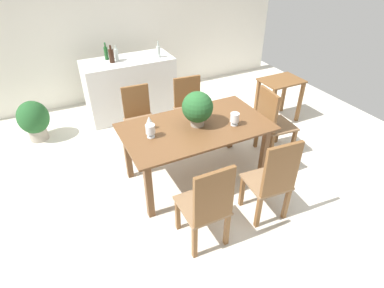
% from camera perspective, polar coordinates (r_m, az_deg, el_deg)
% --- Properties ---
extents(ground_plane, '(7.04, 7.04, 0.00)m').
position_cam_1_polar(ground_plane, '(4.36, -1.14, -3.59)').
color(ground_plane, silver).
extents(back_wall, '(6.40, 0.10, 2.60)m').
position_cam_1_polar(back_wall, '(6.06, -12.78, 20.34)').
color(back_wall, silver).
rests_on(back_wall, ground).
extents(dining_table, '(1.75, 0.99, 0.77)m').
position_cam_1_polar(dining_table, '(3.76, 0.72, 1.86)').
color(dining_table, brown).
rests_on(dining_table, ground).
extents(chair_near_left, '(0.44, 0.48, 1.02)m').
position_cam_1_polar(chair_near_left, '(2.99, 2.88, -10.99)').
color(chair_near_left, brown).
rests_on(chair_near_left, ground).
extents(chair_far_right, '(0.49, 0.47, 0.91)m').
position_cam_1_polar(chair_far_right, '(4.76, -0.47, 7.21)').
color(chair_far_right, brown).
rests_on(chair_far_right, ground).
extents(chair_near_right, '(0.47, 0.46, 1.04)m').
position_cam_1_polar(chair_near_right, '(3.35, 14.61, -6.17)').
color(chair_near_right, brown).
rests_on(chair_near_right, ground).
extents(chair_far_left, '(0.44, 0.50, 0.92)m').
position_cam_1_polar(chair_far_left, '(4.52, -9.57, 5.06)').
color(chair_far_left, brown).
rests_on(chair_far_left, ground).
extents(chair_foot_end, '(0.48, 0.49, 0.99)m').
position_cam_1_polar(chair_foot_end, '(4.42, 14.30, 4.26)').
color(chair_foot_end, brown).
rests_on(chair_foot_end, ground).
extents(flower_centerpiece, '(0.36, 0.36, 0.42)m').
position_cam_1_polar(flower_centerpiece, '(3.62, 1.01, 6.62)').
color(flower_centerpiece, gray).
rests_on(flower_centerpiece, dining_table).
extents(crystal_vase_left, '(0.11, 0.11, 0.16)m').
position_cam_1_polar(crystal_vase_left, '(3.48, -7.60, 2.61)').
color(crystal_vase_left, silver).
rests_on(crystal_vase_left, dining_table).
extents(crystal_vase_center_near, '(0.11, 0.11, 0.16)m').
position_cam_1_polar(crystal_vase_center_near, '(3.71, 7.78, 4.71)').
color(crystal_vase_center_near, silver).
rests_on(crystal_vase_center_near, dining_table).
extents(wine_glass, '(0.06, 0.06, 0.17)m').
position_cam_1_polar(wine_glass, '(3.62, -7.83, 4.35)').
color(wine_glass, silver).
rests_on(wine_glass, dining_table).
extents(kitchen_counter, '(1.46, 0.65, 0.97)m').
position_cam_1_polar(kitchen_counter, '(5.49, -11.19, 10.07)').
color(kitchen_counter, silver).
rests_on(kitchen_counter, ground).
extents(wine_bottle_green, '(0.06, 0.06, 0.23)m').
position_cam_1_polar(wine_bottle_green, '(5.29, -13.61, 15.58)').
color(wine_bottle_green, '#B2BFB7').
rests_on(wine_bottle_green, kitchen_counter).
extents(wine_bottle_clear, '(0.06, 0.06, 0.26)m').
position_cam_1_polar(wine_bottle_clear, '(5.32, -6.13, 16.43)').
color(wine_bottle_clear, '#B2BFB7').
rests_on(wine_bottle_clear, kitchen_counter).
extents(wine_bottle_amber, '(0.08, 0.08, 0.27)m').
position_cam_1_polar(wine_bottle_amber, '(5.21, -14.46, 15.33)').
color(wine_bottle_amber, black).
rests_on(wine_bottle_amber, kitchen_counter).
extents(wine_bottle_tall, '(0.06, 0.06, 0.27)m').
position_cam_1_polar(wine_bottle_tall, '(5.37, -15.37, 15.71)').
color(wine_bottle_tall, '#194C1E').
rests_on(wine_bottle_tall, kitchen_counter).
extents(side_table, '(0.66, 0.48, 0.72)m').
position_cam_1_polar(side_table, '(5.36, 15.73, 9.40)').
color(side_table, brown).
rests_on(side_table, ground).
extents(potted_plant_floor, '(0.45, 0.45, 0.63)m').
position_cam_1_polar(potted_plant_floor, '(5.26, -26.87, 4.03)').
color(potted_plant_floor, '#9E9384').
rests_on(potted_plant_floor, ground).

